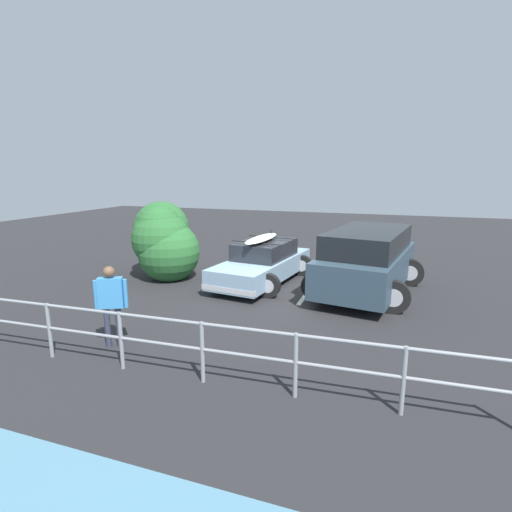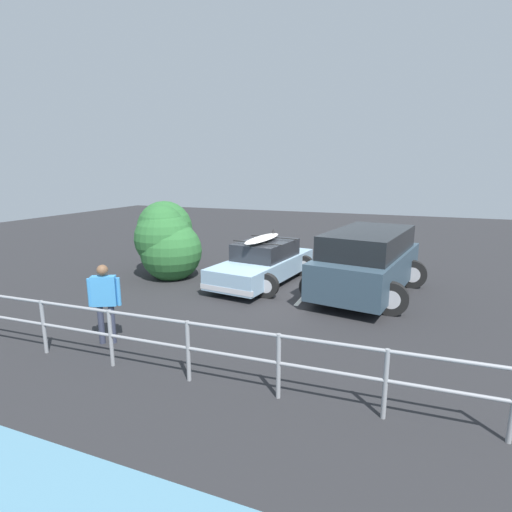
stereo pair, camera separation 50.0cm
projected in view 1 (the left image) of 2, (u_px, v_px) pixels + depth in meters
name	position (u px, v px, depth m)	size (l,w,h in m)	color
ground_plane	(276.00, 289.00, 11.69)	(44.00, 44.00, 0.02)	#28282B
parking_stripe	(312.00, 287.00, 11.90)	(3.53, 0.12, 0.00)	silver
sedan_car	(263.00, 263.00, 12.30)	(2.63, 4.43, 1.55)	#8CADC6
suv_car	(367.00, 260.00, 11.15)	(3.18, 4.81, 1.81)	#334756
person_bystander	(111.00, 299.00, 7.70)	(0.57, 0.37, 1.62)	#33384C
railing_fence	(160.00, 337.00, 6.63)	(10.78, 0.45, 1.04)	gray
bush_near_left	(164.00, 239.00, 12.72)	(2.43, 2.40, 2.51)	brown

